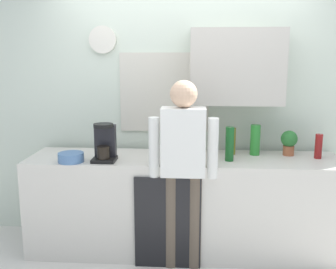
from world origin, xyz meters
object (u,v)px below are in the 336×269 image
(bottle_green_wine, at_px, (230,144))
(cup_white_mug, at_px, (159,151))
(coffee_maker, at_px, (105,144))
(mixing_bowl, at_px, (71,157))
(bottle_amber_beer, at_px, (211,142))
(person_at_sink, at_px, (183,160))
(bottle_olive_oil, at_px, (232,141))
(bottle_clear_soda, at_px, (255,140))
(potted_plant, at_px, (289,141))
(bottle_red_vinegar, at_px, (319,146))

(bottle_green_wine, bearing_deg, cup_white_mug, 168.85)
(coffee_maker, relative_size, mixing_bowl, 1.50)
(bottle_amber_beer, bearing_deg, person_at_sink, -119.25)
(bottle_olive_oil, distance_m, bottle_clear_soda, 0.21)
(bottle_clear_soda, height_order, cup_white_mug, bottle_clear_soda)
(bottle_green_wine, bearing_deg, person_at_sink, -151.33)
(bottle_clear_soda, relative_size, cup_white_mug, 2.95)
(mixing_bowl, bearing_deg, bottle_olive_oil, 14.47)
(cup_white_mug, distance_m, potted_plant, 1.19)
(bottle_amber_beer, bearing_deg, cup_white_mug, -168.89)
(coffee_maker, relative_size, bottle_clear_soda, 1.18)
(bottle_green_wine, distance_m, cup_white_mug, 0.65)
(bottle_clear_soda, relative_size, potted_plant, 1.22)
(potted_plant, bearing_deg, bottle_olive_oil, -179.99)
(bottle_olive_oil, xyz_separation_m, person_at_sink, (-0.44, -0.45, -0.07))
(bottle_olive_oil, distance_m, potted_plant, 0.51)
(bottle_green_wine, bearing_deg, bottle_olive_oil, 78.95)
(bottle_amber_beer, xyz_separation_m, mixing_bowl, (-1.21, -0.35, -0.07))
(bottle_clear_soda, xyz_separation_m, potted_plant, (0.31, 0.00, -0.01))
(bottle_green_wine, bearing_deg, bottle_amber_beer, 125.29)
(bottle_amber_beer, height_order, cup_white_mug, bottle_amber_beer)
(mixing_bowl, xyz_separation_m, potted_plant, (1.92, 0.36, 0.09))
(coffee_maker, height_order, cup_white_mug, coffee_maker)
(bottle_olive_oil, relative_size, person_at_sink, 0.16)
(cup_white_mug, distance_m, mixing_bowl, 0.78)
(coffee_maker, xyz_separation_m, bottle_amber_beer, (0.93, 0.28, -0.03))
(mixing_bowl, relative_size, person_at_sink, 0.14)
(cup_white_mug, bearing_deg, person_at_sink, -55.81)
(bottle_clear_soda, xyz_separation_m, mixing_bowl, (-1.62, -0.36, -0.10))
(person_at_sink, bearing_deg, bottle_red_vinegar, 21.39)
(person_at_sink, bearing_deg, coffee_maker, 172.13)
(coffee_maker, bearing_deg, bottle_red_vinegar, 6.02)
(bottle_amber_beer, height_order, potted_plant, same)
(bottle_clear_soda, bearing_deg, potted_plant, 0.13)
(bottle_clear_soda, distance_m, cup_white_mug, 0.89)
(bottle_clear_soda, bearing_deg, bottle_amber_beer, -177.78)
(cup_white_mug, height_order, person_at_sink, person_at_sink)
(bottle_green_wine, distance_m, mixing_bowl, 1.37)
(bottle_olive_oil, bearing_deg, bottle_green_wine, -101.05)
(bottle_green_wine, height_order, cup_white_mug, bottle_green_wine)
(coffee_maker, bearing_deg, cup_white_mug, 21.95)
(bottle_amber_beer, bearing_deg, coffee_maker, -163.41)
(bottle_amber_beer, height_order, bottle_clear_soda, bottle_clear_soda)
(potted_plant, bearing_deg, cup_white_mug, -174.73)
(cup_white_mug, bearing_deg, bottle_amber_beer, 11.11)
(bottle_red_vinegar, bearing_deg, coffee_maker, -173.98)
(bottle_red_vinegar, relative_size, cup_white_mug, 2.32)
(bottle_amber_beer, height_order, bottle_green_wine, bottle_green_wine)
(bottle_red_vinegar, bearing_deg, mixing_bowl, -172.92)
(bottle_olive_oil, height_order, cup_white_mug, bottle_olive_oil)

